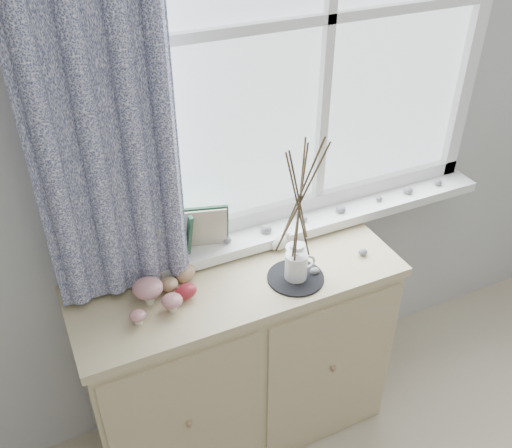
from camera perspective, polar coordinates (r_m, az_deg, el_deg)
name	(u,v)px	position (r m, az deg, el deg)	size (l,w,h in m)	color
sideboard	(240,359)	(2.34, -1.62, -13.36)	(1.20, 0.45, 0.85)	#C8B38C
botanical_book	(190,242)	(2.03, -6.62, -1.79)	(0.35, 0.13, 0.24)	#20442F
toadstool_cluster	(152,295)	(1.93, -10.34, -6.95)	(0.18, 0.16, 0.10)	silver
wooden_eggs	(173,281)	(2.01, -8.30, -5.67)	(0.17, 0.18, 0.08)	tan
songbird_figurine	(280,242)	(2.17, 2.37, -1.82)	(0.11, 0.05, 0.06)	silver
crocheted_doily	(296,278)	(2.05, 3.98, -5.37)	(0.20, 0.20, 0.01)	black
twig_pitcher	(300,196)	(1.84, 4.40, 2.80)	(0.26, 0.26, 0.60)	white
sideboard_pebbles	(327,256)	(2.14, 7.10, -3.15)	(0.26, 0.19, 0.02)	gray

